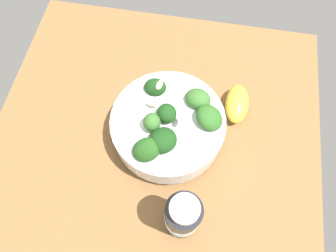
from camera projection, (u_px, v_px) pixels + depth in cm
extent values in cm
cube|color=brown|center=(154.00, 144.00, 58.28)|extent=(60.76, 60.76, 3.43)
cylinder|color=white|center=(168.00, 133.00, 56.45)|extent=(10.77, 10.77, 1.62)
cylinder|color=white|center=(168.00, 126.00, 53.50)|extent=(19.57, 19.57, 4.85)
cylinder|color=silver|center=(168.00, 121.00, 51.66)|extent=(16.01, 16.01, 0.80)
cylinder|color=#3C7A32|center=(148.00, 154.00, 49.86)|extent=(1.97, 2.30, 2.07)
ellipsoid|color=#23511C|center=(147.00, 150.00, 48.01)|extent=(6.48, 6.50, 5.93)
cylinder|color=#4A8F3C|center=(153.00, 127.00, 50.76)|extent=(1.83, 1.69, 1.69)
ellipsoid|color=#386B2B|center=(153.00, 123.00, 49.30)|extent=(3.96, 4.56, 4.54)
cylinder|color=#589D47|center=(208.00, 122.00, 52.14)|extent=(1.95, 2.03, 1.41)
ellipsoid|color=#2D6023|center=(209.00, 118.00, 50.46)|extent=(7.15, 6.71, 5.67)
cylinder|color=#2F662B|center=(163.00, 144.00, 50.17)|extent=(2.21, 2.11, 1.75)
ellipsoid|color=#194216|center=(163.00, 140.00, 48.48)|extent=(6.32, 6.78, 4.45)
cylinder|color=#2F662B|center=(197.00, 103.00, 53.64)|extent=(2.09, 2.07, 1.33)
ellipsoid|color=#386B2B|center=(198.00, 99.00, 52.14)|extent=(5.87, 6.31, 4.84)
cylinder|color=#2F662B|center=(156.00, 92.00, 54.51)|extent=(1.73, 1.90, 1.47)
ellipsoid|color=#194216|center=(155.00, 87.00, 53.08)|extent=(4.47, 3.51, 3.86)
cylinder|color=#4A8F3C|center=(167.00, 118.00, 52.03)|extent=(1.88, 2.00, 1.77)
ellipsoid|color=#194216|center=(167.00, 113.00, 50.31)|extent=(4.97, 5.20, 3.86)
ellipsoid|color=#DBBC84|center=(152.00, 103.00, 51.18)|extent=(1.94, 1.26, 0.76)
ellipsoid|color=#DBBC84|center=(157.00, 84.00, 51.56)|extent=(1.50, 1.97, 1.00)
ellipsoid|color=#DBBC84|center=(181.00, 118.00, 48.73)|extent=(1.12, 1.83, 0.89)
ellipsoid|color=yellow|center=(237.00, 104.00, 57.55)|extent=(4.33, 8.04, 4.13)
cylinder|color=black|center=(182.00, 217.00, 45.18)|extent=(5.16, 5.16, 12.21)
cylinder|color=#B7B2A8|center=(185.00, 209.00, 38.90)|extent=(4.01, 4.01, 1.59)
cylinder|color=silver|center=(182.00, 218.00, 46.31)|extent=(5.26, 5.26, 3.58)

